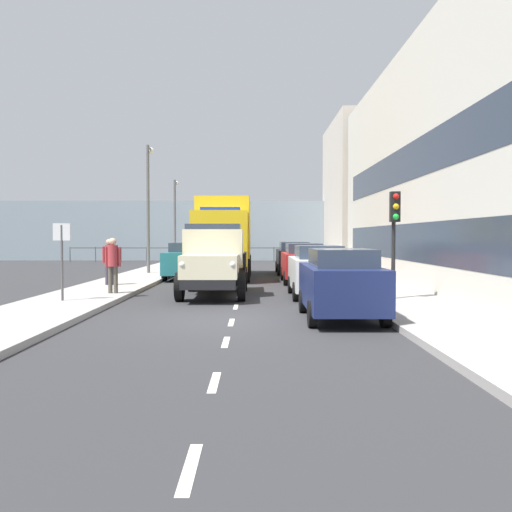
# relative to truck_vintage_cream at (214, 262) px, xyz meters

# --- Properties ---
(ground_plane) EXTENTS (80.00, 80.00, 0.00)m
(ground_plane) POSITION_rel_truck_vintage_cream_xyz_m (-0.84, -4.90, -1.18)
(ground_plane) COLOR #2D2D30
(sidewalk_left) EXTENTS (2.74, 41.38, 0.15)m
(sidewalk_left) POSITION_rel_truck_vintage_cream_xyz_m (-5.78, -4.90, -1.10)
(sidewalk_left) COLOR #9E9993
(sidewalk_left) RESTS_ON ground_plane
(sidewalk_right) EXTENTS (2.74, 41.38, 0.15)m
(sidewalk_right) POSITION_rel_truck_vintage_cream_xyz_m (4.11, -4.90, -1.10)
(sidewalk_right) COLOR #9E9993
(sidewalk_right) RESTS_ON ground_plane
(road_centreline_markings) EXTENTS (0.12, 36.78, 0.01)m
(road_centreline_markings) POSITION_rel_truck_vintage_cream_xyz_m (-0.84, -4.07, -1.17)
(road_centreline_markings) COLOR silver
(road_centreline_markings) RESTS_ON ground_plane
(building_terrace) EXTENTS (8.87, 24.98, 9.45)m
(building_terrace) POSITION_rel_truck_vintage_cream_xyz_m (-11.57, -3.67, 3.54)
(building_terrace) COLOR beige
(building_terrace) RESTS_ON ground_plane
(building_far_block) EXTENTS (8.86, 10.95, 10.66)m
(building_far_block) POSITION_rel_truck_vintage_cream_xyz_m (-11.58, -23.86, 4.15)
(building_far_block) COLOR beige
(building_far_block) RESTS_ON ground_plane
(sea_horizon) EXTENTS (80.00, 0.80, 5.00)m
(sea_horizon) POSITION_rel_truck_vintage_cream_xyz_m (-0.84, -28.59, 1.32)
(sea_horizon) COLOR #84939E
(sea_horizon) RESTS_ON ground_plane
(seawall_railing) EXTENTS (28.08, 0.08, 1.20)m
(seawall_railing) POSITION_rel_truck_vintage_cream_xyz_m (-0.84, -24.99, -0.26)
(seawall_railing) COLOR #4C5156
(seawall_railing) RESTS_ON ground_plane
(truck_vintage_cream) EXTENTS (2.17, 5.64, 2.43)m
(truck_vintage_cream) POSITION_rel_truck_vintage_cream_xyz_m (0.00, 0.00, 0.00)
(truck_vintage_cream) COLOR black
(truck_vintage_cream) RESTS_ON ground_plane
(lorry_cargo_yellow) EXTENTS (2.58, 8.20, 3.87)m
(lorry_cargo_yellow) POSITION_rel_truck_vintage_cream_xyz_m (0.14, -8.63, 0.90)
(lorry_cargo_yellow) COLOR gold
(lorry_cargo_yellow) RESTS_ON ground_plane
(car_navy_kerbside_near) EXTENTS (1.80, 3.93, 1.72)m
(car_navy_kerbside_near) POSITION_rel_truck_vintage_cream_xyz_m (-3.46, 5.13, -0.28)
(car_navy_kerbside_near) COLOR navy
(car_navy_kerbside_near) RESTS_ON ground_plane
(car_white_kerbside_1) EXTENTS (1.81, 4.04, 1.72)m
(car_white_kerbside_1) POSITION_rel_truck_vintage_cream_xyz_m (-3.46, 0.11, -0.28)
(car_white_kerbside_1) COLOR white
(car_white_kerbside_1) RESTS_ON ground_plane
(car_red_kerbside_2) EXTENTS (1.82, 4.28, 1.72)m
(car_red_kerbside_2) POSITION_rel_truck_vintage_cream_xyz_m (-3.46, -5.55, -0.28)
(car_red_kerbside_2) COLOR #B21E1E
(car_red_kerbside_2) RESTS_ON ground_plane
(car_black_kerbside_3) EXTENTS (1.89, 4.21, 1.72)m
(car_black_kerbside_3) POSITION_rel_truck_vintage_cream_xyz_m (-3.46, -11.36, -0.28)
(car_black_kerbside_3) COLOR black
(car_black_kerbside_3) RESTS_ON ground_plane
(car_teal_oppositeside_0) EXTENTS (1.98, 4.51, 1.72)m
(car_teal_oppositeside_0) POSITION_rel_truck_vintage_cream_xyz_m (1.79, -7.75, -0.28)
(car_teal_oppositeside_0) COLOR #1E6670
(car_teal_oppositeside_0) RESTS_ON ground_plane
(car_silver_oppositeside_1) EXTENTS (1.98, 4.60, 1.72)m
(car_silver_oppositeside_1) POSITION_rel_truck_vintage_cream_xyz_m (1.79, -14.74, -0.28)
(car_silver_oppositeside_1) COLOR #B7BABF
(car_silver_oppositeside_1) RESTS_ON ground_plane
(pedestrian_couple_a) EXTENTS (0.53, 0.34, 1.82)m
(pedestrian_couple_a) POSITION_rel_truck_vintage_cream_xyz_m (3.29, 0.29, 0.05)
(pedestrian_couple_a) COLOR #4C473D
(pedestrian_couple_a) RESTS_ON sidewalk_right
(pedestrian_strolling) EXTENTS (0.53, 0.34, 1.77)m
(pedestrian_strolling) POSITION_rel_truck_vintage_cream_xyz_m (4.24, -2.85, 0.02)
(pedestrian_strolling) COLOR #383342
(pedestrian_strolling) RESTS_ON sidewalk_right
(traffic_light_near) EXTENTS (0.28, 0.41, 3.20)m
(traffic_light_near) POSITION_rel_truck_vintage_cream_xyz_m (-5.55, 1.94, 1.29)
(traffic_light_near) COLOR black
(traffic_light_near) RESTS_ON sidewalk_left
(lamp_post_promenade) EXTENTS (0.32, 1.14, 6.55)m
(lamp_post_promenade) POSITION_rel_truck_vintage_cream_xyz_m (4.12, -10.17, 2.87)
(lamp_post_promenade) COLOR #59595B
(lamp_post_promenade) RESTS_ON sidewalk_right
(lamp_post_far) EXTENTS (0.32, 1.14, 5.72)m
(lamp_post_far) POSITION_rel_truck_vintage_cream_xyz_m (4.10, -19.50, 2.43)
(lamp_post_far) COLOR #59595B
(lamp_post_far) RESTS_ON sidewalk_right
(street_sign) EXTENTS (0.50, 0.07, 2.25)m
(street_sign) POSITION_rel_truck_vintage_cream_xyz_m (4.24, 2.39, 0.50)
(street_sign) COLOR #4C4C4C
(street_sign) RESTS_ON sidewalk_right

